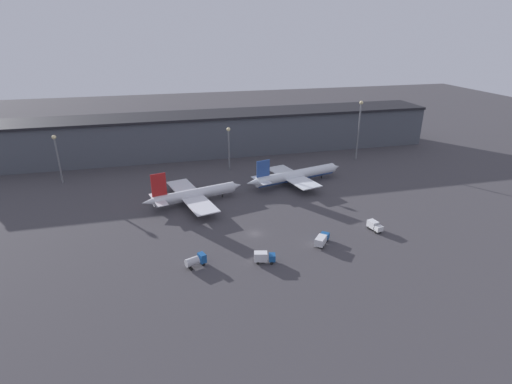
# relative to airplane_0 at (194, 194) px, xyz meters

# --- Properties ---
(ground) EXTENTS (600.00, 600.00, 0.00)m
(ground) POSITION_rel_airplane_0_xyz_m (16.56, -29.14, -3.49)
(ground) COLOR #423F44
(terminal_building) EXTENTS (232.13, 24.70, 20.95)m
(terminal_building) POSITION_rel_airplane_0_xyz_m (16.56, 62.63, 7.03)
(terminal_building) COLOR #4C515B
(terminal_building) RESTS_ON ground
(airplane_0) EXTENTS (39.17, 36.99, 14.03)m
(airplane_0) POSITION_rel_airplane_0_xyz_m (0.00, 0.00, 0.00)
(airplane_0) COLOR silver
(airplane_0) RESTS_ON ground
(airplane_1) EXTENTS (46.31, 30.99, 12.83)m
(airplane_1) POSITION_rel_airplane_0_xyz_m (43.84, 9.80, 0.23)
(airplane_1) COLOR white
(airplane_1) RESTS_ON ground
(service_vehicle_0) EXTENTS (3.50, 5.84, 3.02)m
(service_vehicle_0) POSITION_rel_airplane_0_xyz_m (55.27, -36.30, -1.79)
(service_vehicle_0) COLOR white
(service_vehicle_0) RESTS_ON ground
(service_vehicle_1) EXTENTS (6.77, 7.28, 2.99)m
(service_vehicle_1) POSITION_rel_airplane_0_xyz_m (34.92, -40.70, -1.78)
(service_vehicle_1) COLOR #195199
(service_vehicle_1) RESTS_ON ground
(service_vehicle_2) EXTENTS (6.38, 3.58, 3.29)m
(service_vehicle_2) POSITION_rel_airplane_0_xyz_m (14.97, -46.32, -1.66)
(service_vehicle_2) COLOR #195199
(service_vehicle_2) RESTS_ON ground
(service_vehicle_3) EXTENTS (6.28, 4.40, 3.30)m
(service_vehicle_3) POSITION_rel_airplane_0_xyz_m (-3.95, -43.54, -1.66)
(service_vehicle_3) COLOR #195199
(service_vehicle_3) RESTS_ON ground
(lamp_post_0) EXTENTS (1.80, 1.80, 21.03)m
(lamp_post_0) POSITION_rel_airplane_0_xyz_m (-52.52, 34.49, 10.20)
(lamp_post_0) COLOR slate
(lamp_post_0) RESTS_ON ground
(lamp_post_1) EXTENTS (1.80, 1.80, 20.05)m
(lamp_post_1) POSITION_rel_airplane_0_xyz_m (19.97, 34.49, 9.64)
(lamp_post_1) COLOR slate
(lamp_post_1) RESTS_ON ground
(lamp_post_2) EXTENTS (1.80, 1.80, 29.21)m
(lamp_post_2) POSITION_rel_airplane_0_xyz_m (84.69, 34.49, 14.71)
(lamp_post_2) COLOR slate
(lamp_post_2) RESTS_ON ground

